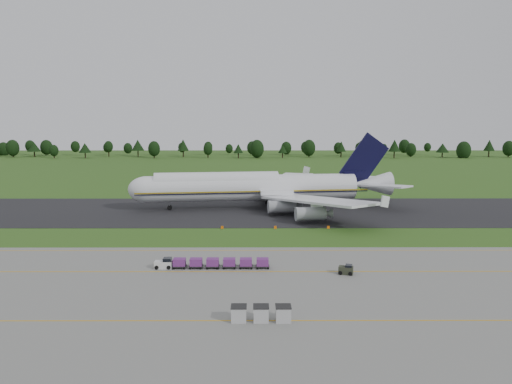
{
  "coord_description": "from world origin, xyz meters",
  "views": [
    {
      "loc": [
        3.97,
        -91.54,
        21.29
      ],
      "look_at": [
        4.24,
        2.0,
        8.31
      ],
      "focal_mm": 35.0,
      "sensor_mm": 36.0,
      "label": 1
    }
  ],
  "objects_px": {
    "aircraft": "(258,187)",
    "utility_cart": "(346,270)",
    "baggage_train": "(211,263)",
    "edge_markers": "(275,227)",
    "uld_row": "(261,313)"
  },
  "relations": [
    {
      "from": "baggage_train",
      "to": "utility_cart",
      "type": "bearing_deg",
      "value": -8.64
    },
    {
      "from": "baggage_train",
      "to": "aircraft",
      "type": "bearing_deg",
      "value": 82.16
    },
    {
      "from": "baggage_train",
      "to": "utility_cart",
      "type": "xyz_separation_m",
      "value": [
        19.42,
        -2.95,
        -0.26
      ]
    },
    {
      "from": "aircraft",
      "to": "baggage_train",
      "type": "xyz_separation_m",
      "value": [
        -7.27,
        -52.76,
        -4.54
      ]
    },
    {
      "from": "aircraft",
      "to": "utility_cart",
      "type": "distance_m",
      "value": 57.22
    },
    {
      "from": "uld_row",
      "to": "aircraft",
      "type": "bearing_deg",
      "value": 89.94
    },
    {
      "from": "aircraft",
      "to": "baggage_train",
      "type": "relative_size",
      "value": 4.01
    },
    {
      "from": "aircraft",
      "to": "utility_cart",
      "type": "relative_size",
      "value": 30.05
    },
    {
      "from": "aircraft",
      "to": "uld_row",
      "type": "height_order",
      "value": "aircraft"
    },
    {
      "from": "baggage_train",
      "to": "utility_cart",
      "type": "height_order",
      "value": "baggage_train"
    },
    {
      "from": "baggage_train",
      "to": "edge_markers",
      "type": "bearing_deg",
      "value": 68.95
    },
    {
      "from": "utility_cart",
      "to": "aircraft",
      "type": "bearing_deg",
      "value": 102.3
    },
    {
      "from": "baggage_train",
      "to": "edge_markers",
      "type": "relative_size",
      "value": 0.76
    },
    {
      "from": "aircraft",
      "to": "baggage_train",
      "type": "bearing_deg",
      "value": -97.84
    },
    {
      "from": "edge_markers",
      "to": "aircraft",
      "type": "bearing_deg",
      "value": 97.82
    }
  ]
}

